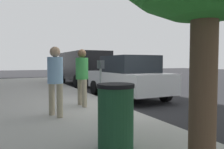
{
  "coord_description": "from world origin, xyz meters",
  "views": [
    {
      "loc": [
        -6.57,
        3.17,
        1.49
      ],
      "look_at": [
        -0.12,
        0.16,
        1.11
      ],
      "focal_mm": 35.71,
      "sensor_mm": 36.0,
      "label": 1
    }
  ],
  "objects_px": {
    "parking_meter": "(101,73)",
    "pedestrian_at_meter": "(82,73)",
    "parked_van_far": "(83,66)",
    "parked_sedan_near": "(127,77)",
    "trash_bin": "(116,116)",
    "pedestrian_bystander": "(55,76)"
  },
  "relations": [
    {
      "from": "pedestrian_at_meter",
      "to": "parked_sedan_near",
      "type": "height_order",
      "value": "pedestrian_at_meter"
    },
    {
      "from": "parked_van_far",
      "to": "parked_sedan_near",
      "type": "bearing_deg",
      "value": -179.99
    },
    {
      "from": "pedestrian_at_meter",
      "to": "trash_bin",
      "type": "height_order",
      "value": "pedestrian_at_meter"
    },
    {
      "from": "parked_van_far",
      "to": "pedestrian_bystander",
      "type": "bearing_deg",
      "value": 158.41
    },
    {
      "from": "parked_sedan_near",
      "to": "parked_van_far",
      "type": "height_order",
      "value": "parked_van_far"
    },
    {
      "from": "pedestrian_bystander",
      "to": "pedestrian_at_meter",
      "type": "bearing_deg",
      "value": 24.71
    },
    {
      "from": "parked_van_far",
      "to": "pedestrian_at_meter",
      "type": "bearing_deg",
      "value": 162.36
    },
    {
      "from": "pedestrian_bystander",
      "to": "parked_van_far",
      "type": "distance_m",
      "value": 9.43
    },
    {
      "from": "parking_meter",
      "to": "parked_van_far",
      "type": "height_order",
      "value": "parked_van_far"
    },
    {
      "from": "pedestrian_at_meter",
      "to": "pedestrian_bystander",
      "type": "height_order",
      "value": "pedestrian_at_meter"
    },
    {
      "from": "parked_sedan_near",
      "to": "trash_bin",
      "type": "height_order",
      "value": "parked_sedan_near"
    },
    {
      "from": "parked_sedan_near",
      "to": "pedestrian_at_meter",
      "type": "bearing_deg",
      "value": 122.8
    },
    {
      "from": "trash_bin",
      "to": "parking_meter",
      "type": "bearing_deg",
      "value": -18.42
    },
    {
      "from": "trash_bin",
      "to": "parked_sedan_near",
      "type": "bearing_deg",
      "value": -30.77
    },
    {
      "from": "pedestrian_bystander",
      "to": "trash_bin",
      "type": "xyz_separation_m",
      "value": [
        -2.49,
        -0.45,
        -0.51
      ]
    },
    {
      "from": "parked_sedan_near",
      "to": "trash_bin",
      "type": "xyz_separation_m",
      "value": [
        -5.07,
        3.02,
        -0.24
      ]
    },
    {
      "from": "pedestrian_bystander",
      "to": "parked_sedan_near",
      "type": "height_order",
      "value": "pedestrian_bystander"
    },
    {
      "from": "parking_meter",
      "to": "trash_bin",
      "type": "distance_m",
      "value": 3.67
    },
    {
      "from": "parking_meter",
      "to": "pedestrian_at_meter",
      "type": "bearing_deg",
      "value": 87.45
    },
    {
      "from": "parking_meter",
      "to": "pedestrian_at_meter",
      "type": "xyz_separation_m",
      "value": [
        0.03,
        0.61,
        0.01
      ]
    },
    {
      "from": "parked_van_far",
      "to": "trash_bin",
      "type": "xyz_separation_m",
      "value": [
        -11.26,
        3.02,
        -0.6
      ]
    },
    {
      "from": "parked_sedan_near",
      "to": "parked_van_far",
      "type": "relative_size",
      "value": 0.85
    }
  ]
}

